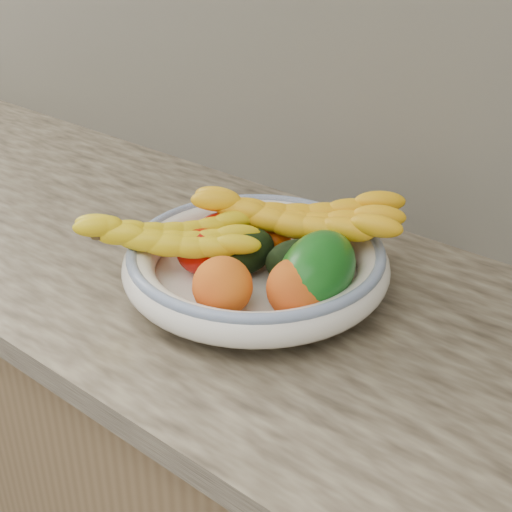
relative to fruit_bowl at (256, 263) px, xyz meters
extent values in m
cube|color=brown|center=(0.00, 0.02, -0.52)|extent=(2.40, 0.62, 0.86)
cube|color=tan|center=(0.00, 0.02, -0.07)|extent=(2.44, 0.66, 0.04)
cube|color=beige|center=(0.00, 0.33, 0.20)|extent=(2.40, 0.02, 0.50)
cylinder|color=white|center=(0.00, 0.00, -0.04)|extent=(0.13, 0.13, 0.02)
cylinder|color=white|center=(0.00, 0.00, -0.03)|extent=(0.32, 0.32, 0.01)
torus|color=white|center=(0.00, 0.00, 0.00)|extent=(0.39, 0.39, 0.05)
torus|color=#335490|center=(0.00, 0.00, 0.02)|extent=(0.37, 0.37, 0.02)
ellipsoid|color=#DD4F04|center=(-0.04, 0.09, 0.01)|extent=(0.08, 0.08, 0.05)
ellipsoid|color=#FA5905|center=(0.03, 0.12, 0.01)|extent=(0.06, 0.06, 0.04)
ellipsoid|color=#F95605|center=(-0.01, 0.07, 0.01)|extent=(0.06, 0.06, 0.04)
ellipsoid|color=#BD0E08|center=(-0.08, 0.01, 0.01)|extent=(0.10, 0.10, 0.07)
ellipsoid|color=#B10D05|center=(-0.07, -0.04, 0.01)|extent=(0.08, 0.08, 0.07)
ellipsoid|color=black|center=(-0.01, 0.00, 0.02)|extent=(0.08, 0.10, 0.06)
ellipsoid|color=black|center=(0.06, 0.02, 0.02)|extent=(0.12, 0.12, 0.07)
ellipsoid|color=#0F5412|center=(0.11, 0.00, 0.03)|extent=(0.15, 0.17, 0.13)
ellipsoid|color=orange|center=(0.03, -0.10, 0.02)|extent=(0.10, 0.10, 0.08)
ellipsoid|color=orange|center=(0.11, -0.04, 0.02)|extent=(0.09, 0.09, 0.08)
camera|label=1|loc=(0.57, -0.70, 0.51)|focal=50.00mm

